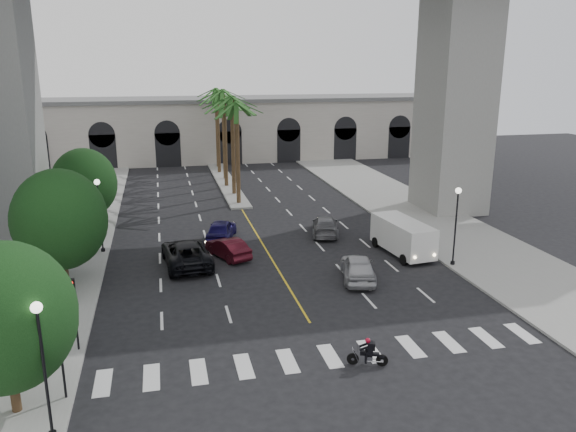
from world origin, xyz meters
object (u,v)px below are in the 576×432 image
at_px(motorcycle_rider, 369,353).
at_px(car_a, 358,267).
at_px(lamp_post_left_near, 43,359).
at_px(pedestrian_b, 66,288).
at_px(lamp_post_right, 456,220).
at_px(traffic_signal_far, 74,302).
at_px(car_e, 221,229).
at_px(traffic_signal_near, 60,344).
at_px(car_c, 186,253).
at_px(car_b, 228,248).
at_px(lamp_post_left_far, 99,209).
at_px(car_d, 325,226).
at_px(cargo_van, 403,236).

distance_m(motorcycle_rider, car_a, 10.30).
xyz_separation_m(lamp_post_left_near, pedestrian_b, (-1.16, 12.10, -2.16)).
bearing_deg(car_a, lamp_post_right, -159.79).
distance_m(traffic_signal_far, car_e, 18.10).
height_order(traffic_signal_near, motorcycle_rider, traffic_signal_near).
distance_m(car_c, car_e, 6.00).
bearing_deg(car_e, lamp_post_left_near, 86.07).
distance_m(car_a, pedestrian_b, 17.03).
bearing_deg(lamp_post_left_near, car_e, 69.11).
bearing_deg(car_e, traffic_signal_near, 83.95).
bearing_deg(car_b, lamp_post_left_far, -40.64).
xyz_separation_m(lamp_post_left_far, car_b, (8.53, -2.86, -2.53)).
height_order(car_e, pedestrian_b, pedestrian_b).
distance_m(lamp_post_right, car_d, 11.07).
distance_m(traffic_signal_near, car_b, 17.86).
distance_m(motorcycle_rider, car_b, 16.36).
xyz_separation_m(traffic_signal_far, car_d, (16.54, 15.35, -1.80)).
distance_m(lamp_post_left_far, car_b, 9.35).
bearing_deg(motorcycle_rider, lamp_post_left_near, -150.46).
bearing_deg(car_d, lamp_post_right, 140.46).
relative_size(car_d, car_e, 1.08).
distance_m(traffic_signal_near, car_d, 25.52).
relative_size(lamp_post_left_far, car_e, 1.18).
bearing_deg(traffic_signal_far, traffic_signal_near, -90.00).
xyz_separation_m(lamp_post_left_far, cargo_van, (20.57, -4.96, -1.87)).
relative_size(lamp_post_right, traffic_signal_near, 1.47).
xyz_separation_m(lamp_post_right, cargo_van, (-2.23, 3.04, -1.87)).
relative_size(lamp_post_right, car_c, 0.87).
distance_m(motorcycle_rider, car_e, 20.51).
xyz_separation_m(traffic_signal_near, car_b, (8.43, 15.64, -1.82)).
bearing_deg(traffic_signal_far, lamp_post_left_far, 90.40).
relative_size(car_a, pedestrian_b, 2.60).
height_order(traffic_signal_near, traffic_signal_far, same).
bearing_deg(lamp_post_left_near, lamp_post_right, 29.69).
distance_m(traffic_signal_near, traffic_signal_far, 4.00).
distance_m(car_a, car_e, 12.58).
distance_m(motorcycle_rider, car_c, 16.47).
distance_m(lamp_post_left_near, cargo_van, 26.16).
relative_size(traffic_signal_near, car_d, 0.75).
distance_m(lamp_post_right, car_c, 17.81).
bearing_deg(car_c, motorcycle_rider, 110.80).
relative_size(lamp_post_left_near, car_b, 1.27).
relative_size(car_b, pedestrian_b, 2.30).
bearing_deg(car_c, car_d, -162.04).
height_order(traffic_signal_near, car_e, traffic_signal_near).
relative_size(traffic_signal_near, traffic_signal_far, 1.00).
distance_m(lamp_post_left_near, pedestrian_b, 12.35).
bearing_deg(car_e, cargo_van, 169.02).
height_order(car_d, car_e, car_e).
xyz_separation_m(traffic_signal_near, cargo_van, (20.47, 13.54, -1.16)).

